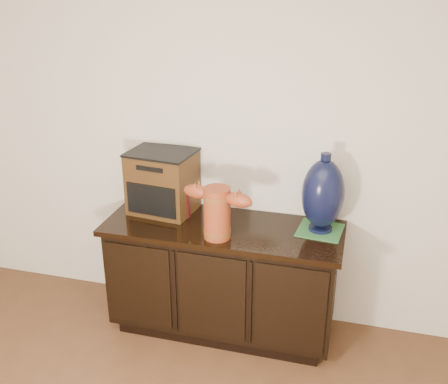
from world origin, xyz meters
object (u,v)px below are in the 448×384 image
(sideboard, at_px, (223,277))
(lamp_base, at_px, (323,194))
(spray_can, at_px, (185,203))
(terracotta_vessel, at_px, (217,210))
(tv_radio, at_px, (163,181))

(sideboard, height_order, lamp_base, lamp_base)
(sideboard, height_order, spray_can, spray_can)
(terracotta_vessel, relative_size, lamp_base, 0.92)
(sideboard, xyz_separation_m, tv_radio, (-0.43, 0.12, 0.57))
(tv_radio, bearing_deg, sideboard, -8.82)
(lamp_base, bearing_deg, spray_can, -178.28)
(lamp_base, relative_size, spray_can, 2.47)
(sideboard, xyz_separation_m, lamp_base, (0.58, 0.09, 0.60))
(lamp_base, xyz_separation_m, spray_can, (-0.84, -0.03, -0.14))
(terracotta_vessel, xyz_separation_m, spray_can, (-0.27, 0.21, -0.08))
(tv_radio, height_order, lamp_base, lamp_base)
(tv_radio, bearing_deg, terracotta_vessel, -25.30)
(terracotta_vessel, relative_size, tv_radio, 1.02)
(terracotta_vessel, bearing_deg, tv_radio, 160.38)
(sideboard, height_order, tv_radio, tv_radio)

